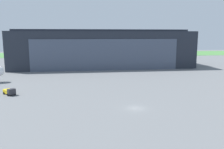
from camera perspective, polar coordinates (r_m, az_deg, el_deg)
ground_plane at (r=61.29m, az=5.73°, el=-8.24°), size 440.00×440.00×0.00m
grass_field_strip at (r=230.54m, az=-4.31°, el=4.97°), size 440.00×56.00×0.08m
maintenance_hangar at (r=140.44m, az=-2.29°, el=6.28°), size 102.81×33.87×21.98m
stair_truck at (r=81.09m, az=-23.75°, el=-3.81°), size 4.80×5.28×2.13m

